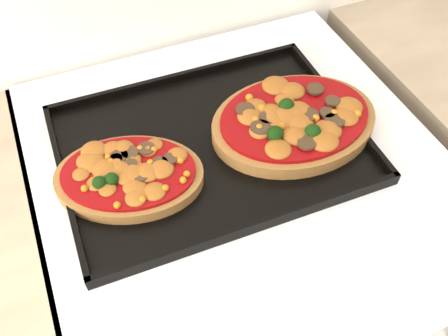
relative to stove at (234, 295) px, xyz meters
name	(u,v)px	position (x,y,z in m)	size (l,w,h in m)	color
stove	(234,295)	(0.00, 0.00, 0.00)	(0.60, 0.60, 0.91)	white
baking_tray	(211,143)	(-0.03, 0.03, 0.47)	(0.44, 0.32, 0.02)	black
pizza_left	(129,175)	(-0.16, 0.01, 0.48)	(0.20, 0.14, 0.03)	#915B32
pizza_right	(294,120)	(0.10, 0.01, 0.48)	(0.25, 0.19, 0.04)	#915B32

